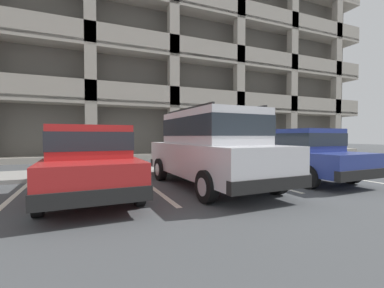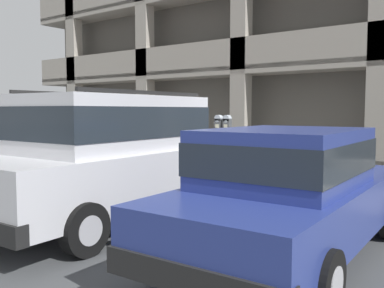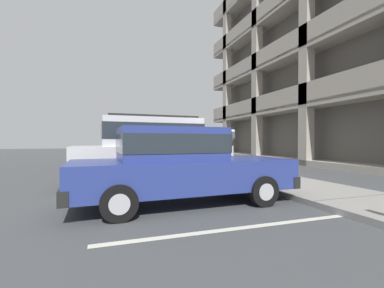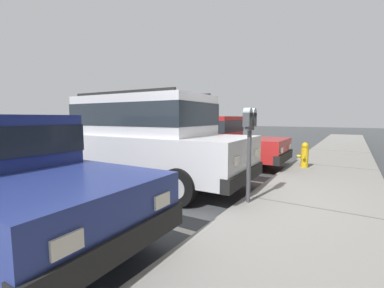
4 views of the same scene
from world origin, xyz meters
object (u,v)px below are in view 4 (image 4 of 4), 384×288
parking_meter_near (250,133)px  fire_hydrant (305,155)px  red_sedan (211,139)px  silver_suv (145,136)px

parking_meter_near → fire_hydrant: bearing=175.4°
red_sedan → parking_meter_near: (3.33, 2.46, 0.44)m
silver_suv → parking_meter_near: (0.36, 2.56, 0.17)m
red_sedan → fire_hydrant: (-0.36, 2.76, -0.36)m
silver_suv → fire_hydrant: bearing=137.1°
parking_meter_near → fire_hydrant: parking_meter_near is taller
silver_suv → red_sedan: 2.99m
silver_suv → fire_hydrant: size_ratio=6.93×
red_sedan → parking_meter_near: 4.16m
red_sedan → parking_meter_near: size_ratio=2.93×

